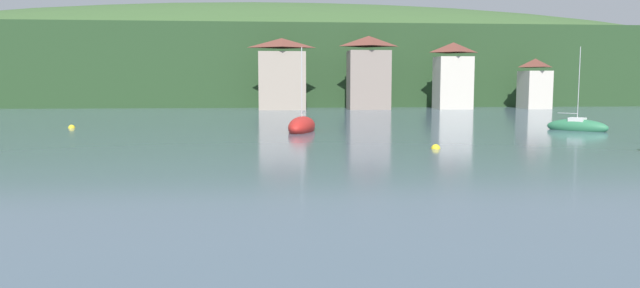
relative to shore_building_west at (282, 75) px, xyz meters
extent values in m
cube|color=#264223|center=(0.00, 38.93, 1.55)|extent=(352.00, 65.54, 12.62)
ellipsoid|color=#38562D|center=(2.64, 55.31, -0.34)|extent=(246.40, 45.88, 34.64)
cube|color=gray|center=(0.00, 0.00, -0.79)|extent=(6.41, 3.69, 7.95)
pyramid|color=brown|center=(0.00, 0.00, 4.39)|extent=(6.73, 3.88, 1.29)
cube|color=gray|center=(12.11, 0.21, -0.69)|extent=(5.70, 4.12, 8.15)
pyramid|color=brown|center=(12.11, 0.21, 4.73)|extent=(5.98, 4.33, 1.44)
cube|color=beige|center=(24.22, 0.19, -1.08)|extent=(4.79, 4.06, 7.35)
pyramid|color=brown|center=(24.22, 0.19, 3.91)|extent=(5.03, 4.26, 1.42)
cube|color=beige|center=(36.32, 0.25, -2.06)|extent=(3.53, 4.18, 5.40)
pyramid|color=brown|center=(36.32, 0.25, 1.78)|extent=(3.70, 4.39, 1.23)
ellipsoid|color=#2D754C|center=(22.08, -37.62, -4.48)|extent=(4.13, 4.39, 1.24)
cylinder|color=#B7B7BC|center=(22.08, -37.62, -1.20)|extent=(0.06, 0.06, 5.88)
cylinder|color=#ADADB2|center=(21.57, -37.05, -3.44)|extent=(1.06, 1.18, 0.05)
cube|color=silver|center=(22.08, -37.62, -3.95)|extent=(1.45, 1.47, 0.39)
ellipsoid|color=red|center=(0.60, -36.29, -4.41)|extent=(3.14, 6.15, 1.56)
cylinder|color=#B7B7BC|center=(0.60, -36.29, -1.17)|extent=(0.07, 0.07, 5.63)
cylinder|color=#ADADB2|center=(0.81, -35.37, -3.30)|extent=(0.49, 1.86, 0.06)
sphere|color=yellow|center=(-18.16, -31.46, -4.76)|extent=(0.54, 0.54, 0.54)
sphere|color=yellow|center=(7.45, -49.04, -4.76)|extent=(0.52, 0.52, 0.52)
camera|label=1|loc=(-2.05, -81.30, -1.04)|focal=32.89mm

